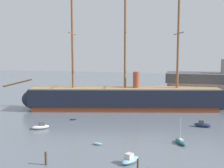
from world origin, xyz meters
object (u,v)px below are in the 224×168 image
dinghy_near_centre (97,144)px  mooring_piling_right_pair (46,158)px  mooring_piling_left_pair (138,166)px  dinghy_alongside_bow (73,119)px  dinghy_far_left (38,105)px  sailboat_mid_right (181,142)px  motorboat_mid_left (41,126)px  motorboat_foreground_right (130,159)px  motorboat_distant_centre (137,103)px  motorboat_alongside_stern (202,124)px  tall_ship (125,98)px

dinghy_near_centre → mooring_piling_right_pair: size_ratio=0.88×
mooring_piling_right_pair → mooring_piling_left_pair: bearing=0.8°
dinghy_alongside_bow → mooring_piling_left_pair: (21.57, -29.59, 0.91)m
dinghy_near_centre → dinghy_far_left: bearing=131.8°
sailboat_mid_right → dinghy_alongside_bow: 30.94m
mooring_piling_left_pair → mooring_piling_right_pair: (-14.88, -0.20, -0.06)m
dinghy_alongside_bow → motorboat_mid_left: bearing=-112.5°
dinghy_near_centre → dinghy_alongside_bow: dinghy_near_centre is taller
sailboat_mid_right → dinghy_far_left: 53.83m
motorboat_foreground_right → dinghy_alongside_bow: (-19.73, 25.92, -0.38)m
motorboat_distant_centre → motorboat_alongside_stern: bearing=-51.4°
motorboat_mid_left → motorboat_alongside_stern: (36.86, 10.78, -0.01)m
motorboat_alongside_stern → tall_ship: bearing=144.6°
mooring_piling_right_pair → sailboat_mid_right: bearing=37.3°
dinghy_near_centre → mooring_piling_left_pair: size_ratio=0.84×
motorboat_foreground_right → mooring_piling_left_pair: (1.84, -3.68, 0.53)m
sailboat_mid_right → motorboat_mid_left: bearing=173.5°
motorboat_distant_centre → mooring_piling_left_pair: size_ratio=1.69×
dinghy_far_left → mooring_piling_left_pair: bearing=-48.6°
tall_ship → sailboat_mid_right: bearing=-60.4°
dinghy_near_centre → motorboat_alongside_stern: bearing=42.3°
motorboat_alongside_stern → motorboat_distant_centre: bearing=128.6°
motorboat_alongside_stern → dinghy_far_left: size_ratio=1.49×
dinghy_far_left → mooring_piling_right_pair: size_ratio=1.31×
motorboat_foreground_right → motorboat_alongside_stern: (12.94, 26.57, -0.01)m
motorboat_alongside_stern → mooring_piling_right_pair: size_ratio=1.96×
motorboat_mid_left → sailboat_mid_right: sailboat_mid_right is taller
motorboat_mid_left → mooring_piling_left_pair: 32.29m
dinghy_far_left → mooring_piling_left_pair: 59.50m
motorboat_foreground_right → dinghy_near_centre: 10.96m
dinghy_far_left → motorboat_distant_centre: 32.57m
motorboat_foreground_right → mooring_piling_right_pair: bearing=-163.5°
sailboat_mid_right → mooring_piling_left_pair: sailboat_mid_right is taller
motorboat_distant_centre → mooring_piling_right_pair: 55.18m
dinghy_alongside_bow → mooring_piling_right_pair: 30.54m
dinghy_near_centre → sailboat_mid_right: sailboat_mid_right is taller
dinghy_near_centre → motorboat_mid_left: motorboat_mid_left is taller
tall_ship → dinghy_near_centre: (1.26, -34.45, -3.41)m
motorboat_mid_left → motorboat_distant_centre: (17.42, 35.14, -0.04)m
tall_ship → motorboat_foreground_right: (9.04, -42.16, -3.04)m
dinghy_alongside_bow → mooring_piling_left_pair: mooring_piling_left_pair is taller
motorboat_alongside_stern → sailboat_mid_right: bearing=-109.0°
tall_ship → dinghy_far_left: tall_ship is taller
dinghy_far_left → mooring_piling_left_pair: (39.35, -44.62, 0.81)m
tall_ship → mooring_piling_right_pair: (-4.00, -46.03, -2.57)m
mooring_piling_right_pair → motorboat_alongside_stern: bearing=49.5°
motorboat_foreground_right → mooring_piling_left_pair: 4.15m
sailboat_mid_right → motorboat_foreground_right: bearing=-123.3°
dinghy_far_left → mooring_piling_left_pair: size_ratio=1.25×
tall_ship → motorboat_alongside_stern: size_ratio=16.40×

